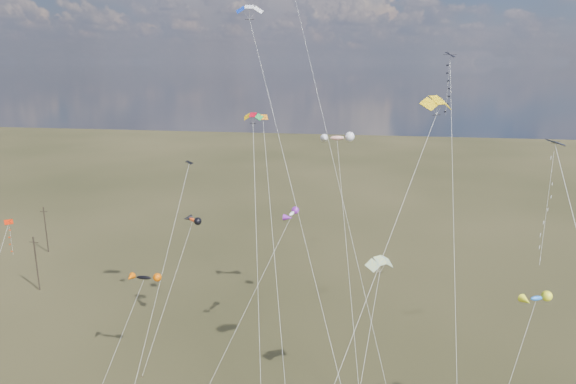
% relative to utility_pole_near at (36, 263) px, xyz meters
% --- Properties ---
extents(utility_pole_near, '(1.40, 0.20, 8.00)m').
position_rel_utility_pole_near_xyz_m(utility_pole_near, '(0.00, 0.00, 0.00)').
color(utility_pole_near, black).
rests_on(utility_pole_near, ground).
extents(utility_pole_far, '(1.40, 0.20, 8.00)m').
position_rel_utility_pole_near_xyz_m(utility_pole_far, '(-8.00, 14.00, 0.00)').
color(utility_pole_far, black).
rests_on(utility_pole_far, ground).
extents(diamond_black_high, '(1.14, 23.70, 32.50)m').
position_rel_utility_pole_near_xyz_m(diamond_black_high, '(53.03, -10.44, 23.62)').
color(diamond_black_high, black).
rests_on(diamond_black_high, ground).
extents(diamond_navy_tall, '(14.05, 22.36, 42.54)m').
position_rel_utility_pole_near_xyz_m(diamond_navy_tall, '(37.26, -2.10, 32.26)').
color(diamond_navy_tall, '#0E1A44').
rests_on(diamond_navy_tall, ground).
extents(diamond_black_mid, '(1.73, 15.70, 20.50)m').
position_rel_utility_pole_near_xyz_m(diamond_black_mid, '(24.90, -10.13, 9.79)').
color(diamond_black_mid, black).
rests_on(diamond_black_mid, ground).
extents(diamond_red_low, '(1.44, 9.28, 14.44)m').
position_rel_utility_pole_near_xyz_m(diamond_red_low, '(6.30, -12.46, 7.71)').
color(diamond_red_low, red).
rests_on(diamond_red_low, ground).
extents(diamond_navy_right, '(4.34, 21.76, 27.42)m').
position_rel_utility_pole_near_xyz_m(diamond_navy_right, '(56.21, -31.94, 18.58)').
color(diamond_navy_right, '#0C1748').
rests_on(diamond_navy_right, ground).
extents(diamond_orange_center, '(6.17, 16.57, 26.33)m').
position_rel_utility_pole_near_xyz_m(diamond_orange_center, '(36.35, -13.32, 15.08)').
color(diamond_orange_center, orange).
rests_on(diamond_orange_center, ground).
extents(parafoil_yellow, '(12.23, 18.74, 29.50)m').
position_rel_utility_pole_near_xyz_m(parafoil_yellow, '(50.73, -20.83, 24.60)').
color(parafoil_yellow, gold).
rests_on(parafoil_yellow, ground).
extents(parafoil_blue_white, '(14.05, 17.93, 37.26)m').
position_rel_utility_pole_near_xyz_m(parafoil_blue_white, '(34.17, -10.92, 32.34)').
color(parafoil_blue_white, '#133AC4').
rests_on(parafoil_blue_white, ground).
extents(parafoil_striped, '(3.73, 11.32, 15.50)m').
position_rel_utility_pole_near_xyz_m(parafoil_striped, '(47.20, -18.42, 10.71)').
color(parafoil_striped, yellow).
rests_on(parafoil_striped, ground).
extents(parafoil_tricolor, '(5.10, 16.44, 27.17)m').
position_rel_utility_pole_near_xyz_m(parafoil_tricolor, '(34.84, -13.25, 22.31)').
color(parafoil_tricolor, '#DA9D04').
rests_on(parafoil_tricolor, ground).
extents(novelty_black_orange, '(4.99, 4.92, 10.77)m').
position_rel_utility_pole_near_xyz_m(novelty_black_orange, '(23.65, -15.47, 6.16)').
color(novelty_black_orange, black).
rests_on(novelty_black_orange, ground).
extents(novelty_orange_black, '(4.35, 10.01, 14.97)m').
position_rel_utility_pole_near_xyz_m(novelty_orange_black, '(26.58, -8.59, 10.33)').
color(novelty_orange_black, '#EB4513').
rests_on(novelty_orange_black, ground).
extents(novelty_white_purple, '(7.80, 10.09, 16.40)m').
position_rel_utility_pole_near_xyz_m(novelty_white_purple, '(37.92, -9.35, 11.79)').
color(novelty_white_purple, white).
rests_on(novelty_white_purple, ground).
extents(novelty_redwhite_stripe, '(5.92, 20.37, 23.69)m').
position_rel_utility_pole_near_xyz_m(novelty_redwhite_stripe, '(42.06, -1.47, 18.87)').
color(novelty_redwhite_stripe, '#C13C1D').
rests_on(novelty_redwhite_stripe, ground).
extents(novelty_blue_yellow, '(6.08, 7.41, 14.29)m').
position_rel_utility_pole_near_xyz_m(novelty_blue_yellow, '(59.13, -21.76, 9.64)').
color(novelty_blue_yellow, blue).
rests_on(novelty_blue_yellow, ground).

